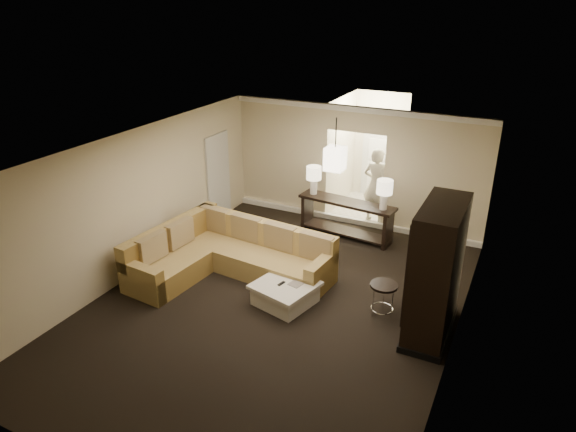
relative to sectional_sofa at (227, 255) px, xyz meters
The scene contains 19 objects.
ground 1.55m from the sectional_sofa, 23.82° to the right, with size 8.00×8.00×0.00m, color black.
wall_back 3.80m from the sectional_sofa, 68.03° to the left, with size 6.00×0.04×2.80m, color beige.
wall_front 4.91m from the sectional_sofa, 73.43° to the right, with size 6.00×0.04×2.80m, color beige.
wall_left 2.01m from the sectional_sofa, 159.64° to the right, with size 0.04×8.00×2.80m, color beige.
wall_right 4.53m from the sectional_sofa, ahead, with size 0.04×8.00×2.80m, color beige.
ceiling 2.84m from the sectional_sofa, 23.82° to the right, with size 6.00×8.00×0.02m, color silver.
crown_molding 4.31m from the sectional_sofa, 67.73° to the left, with size 6.00×0.10×0.12m, color white.
baseboard 3.63m from the sectional_sofa, 67.73° to the left, with size 6.00×0.10×0.12m, color white.
side_door 2.80m from the sectional_sofa, 126.09° to the left, with size 0.05×0.90×2.10m, color silver.
foyer 5.02m from the sectional_sofa, 73.87° to the left, with size 1.44×2.02×2.80m.
sectional_sofa is the anchor object (origin of this frame).
coffee_table 1.58m from the sectional_sofa, 17.11° to the right, with size 1.18×1.18×0.41m.
console_table 3.00m from the sectional_sofa, 59.98° to the left, with size 2.25×0.74×0.85m.
armoire 4.02m from the sectional_sofa, ahead, with size 0.66×1.55×2.22m.
drink_table 3.14m from the sectional_sofa, ahead, with size 0.47×0.47×0.59m.
table_lamp_left 2.91m from the sectional_sofa, 76.36° to the left, with size 0.34×0.34×0.65m.
table_lamp_right 3.55m from the sectional_sofa, 46.84° to the left, with size 0.34×0.34×0.65m.
pendant_light 2.95m from the sectional_sofa, 56.82° to the left, with size 0.38×0.38×1.09m.
person 4.17m from the sectional_sofa, 63.78° to the left, with size 0.73×0.49×2.01m, color beige.
Camera 1 is at (3.59, -6.81, 5.08)m, focal length 32.00 mm.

